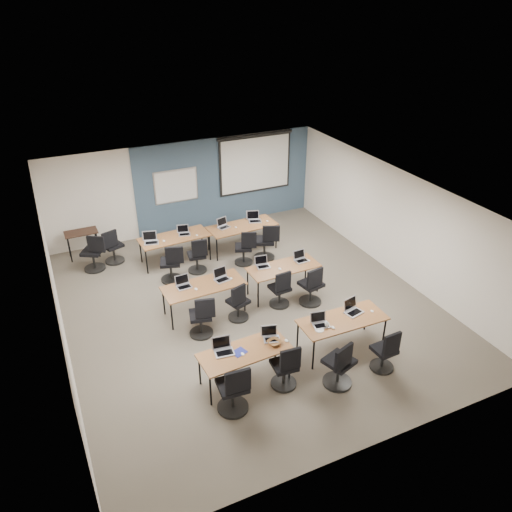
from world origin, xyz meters
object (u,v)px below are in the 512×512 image
laptop_1 (271,336)px  laptop_4 (183,284)px  laptop_5 (221,277)px  laptop_11 (254,219)px  task_chair_11 (266,245)px  spare_chair_a (113,249)px  task_chair_6 (280,291)px  laptop_8 (151,240)px  laptop_0 (223,349)px  laptop_2 (320,322)px  task_chair_1 (286,370)px  training_table_back_right (242,227)px  laptop_6 (262,264)px  task_chair_8 (172,266)px  laptop_10 (223,225)px  utility_table (81,235)px  training_table_back_left (174,238)px  task_chair_7 (312,288)px  training_table_front_right (342,321)px  task_chair_10 (245,250)px  laptop_7 (301,258)px  laptop_9 (184,232)px  whiteboard (176,186)px  task_chair_9 (198,258)px  training_table_mid_left (204,287)px  training_table_mid_right (283,268)px  spare_chair_b (94,255)px  task_chair_0 (234,392)px  task_chair_3 (385,354)px  task_chair_2 (339,367)px  training_table_front_left (245,353)px  projector_screen (255,160)px  task_chair_4 (202,319)px

laptop_1 → laptop_4: size_ratio=0.96×
laptop_5 → laptop_11: bearing=41.4°
task_chair_11 → spare_chair_a: (-3.77, 1.51, -0.02)m
task_chair_6 → laptop_8: 3.74m
laptop_4 → laptop_0: bearing=-94.2°
laptop_2 → task_chair_1: bearing=-141.9°
training_table_back_right → laptop_6: size_ratio=6.09×
laptop_2 → task_chair_8: size_ratio=0.31×
laptop_2 → laptop_10: 4.90m
laptop_0 → utility_table: bearing=112.5°
training_table_back_left → task_chair_7: bearing=-59.3°
training_table_front_right → task_chair_10: 4.04m
laptop_2 → task_chair_8: bearing=125.6°
laptop_7 → laptop_9: laptop_7 is taller
whiteboard → laptop_4: whiteboard is taller
laptop_5 → task_chair_9: bearing=79.2°
training_table_front_right → utility_table: utility_table is taller
training_table_mid_left → training_table_back_right: bearing=48.7°
training_table_mid_right → laptop_1: size_ratio=5.56×
spare_chair_b → training_table_back_right: bearing=22.4°
laptop_2 → task_chair_0: bearing=-151.4°
laptop_11 → spare_chair_a: 3.91m
task_chair_3 → task_chair_6: size_ratio=0.99×
laptop_10 → laptop_1: bearing=-118.6°
training_table_back_right → spare_chair_a: size_ratio=1.90×
task_chair_3 → laptop_5: (-2.04, 3.32, 0.40)m
task_chair_2 → utility_table: size_ratio=1.21×
task_chair_2 → task_chair_10: task_chair_2 is taller
training_table_back_left → task_chair_0: (-0.63, -5.58, -0.26)m
training_table_back_left → training_table_front_left: bearing=-95.9°
training_table_back_right → task_chair_1: (-1.44, -5.31, -0.29)m
laptop_10 → training_table_mid_left: bearing=-137.2°
training_table_front_left → task_chair_11: task_chair_11 is taller
training_table_front_left → laptop_6: bearing=55.1°
laptop_0 → spare_chair_b: (-1.50, 5.28, -0.37)m
whiteboard → laptop_6: 4.20m
training_table_front_right → task_chair_9: 4.46m
laptop_9 → laptop_11: bearing=12.7°
projector_screen → training_table_front_left: (-3.29, -6.68, -1.20)m
projector_screen → training_table_mid_left: (-3.21, -4.25, -1.20)m
laptop_1 → whiteboard: bearing=105.5°
training_table_back_left → task_chair_7: task_chair_7 is taller
whiteboard → laptop_6: bearing=-78.6°
training_table_back_right → task_chair_2: (-0.53, -5.69, -0.26)m
task_chair_1 → laptop_9: 5.49m
laptop_11 → training_table_mid_left: bearing=-115.0°
task_chair_4 → laptop_7: (2.82, 0.85, 0.38)m
task_chair_1 → training_table_front_left: bearing=150.0°
utility_table → task_chair_7: bearing=-46.3°
laptop_9 → task_chair_10: (1.34, -0.95, -0.39)m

